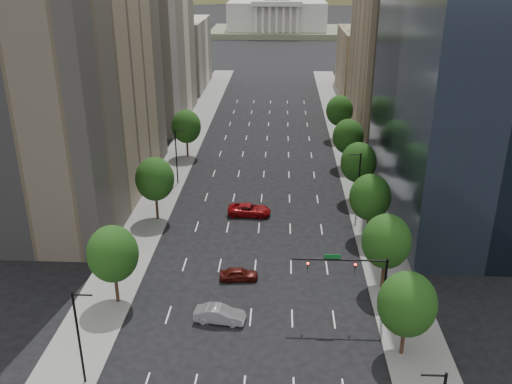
# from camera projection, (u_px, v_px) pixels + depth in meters

# --- Properties ---
(sidewalk_left) EXTENTS (6.00, 200.00, 0.15)m
(sidewalk_left) POSITION_uv_depth(u_px,v_px,m) (159.00, 196.00, 84.37)
(sidewalk_left) COLOR slate
(sidewalk_left) RESTS_ON ground
(sidewalk_right) EXTENTS (6.00, 200.00, 0.15)m
(sidewalk_right) POSITION_uv_depth(u_px,v_px,m) (366.00, 200.00, 83.05)
(sidewalk_right) COLOR slate
(sidewalk_right) RESTS_ON ground
(midrise_cream_left) EXTENTS (14.00, 30.00, 35.00)m
(midrise_cream_left) POSITION_uv_depth(u_px,v_px,m) (151.00, 38.00, 117.56)
(midrise_cream_left) COLOR beige
(midrise_cream_left) RESTS_ON ground
(filler_left) EXTENTS (14.00, 26.00, 18.00)m
(filler_left) POSITION_uv_depth(u_px,v_px,m) (180.00, 54.00, 151.24)
(filler_left) COLOR beige
(filler_left) RESTS_ON ground
(parking_tan_right) EXTENTS (14.00, 30.00, 30.00)m
(parking_tan_right) POSITION_uv_depth(u_px,v_px,m) (392.00, 54.00, 113.65)
(parking_tan_right) COLOR #8C7759
(parking_tan_right) RESTS_ON ground
(filler_right) EXTENTS (14.00, 26.00, 16.00)m
(filler_right) POSITION_uv_depth(u_px,v_px,m) (367.00, 61.00, 146.74)
(filler_right) COLOR #8C7759
(filler_right) RESTS_ON ground
(tree_right_0) EXTENTS (5.20, 5.20, 8.39)m
(tree_right_0) POSITION_uv_depth(u_px,v_px,m) (407.00, 304.00, 48.84)
(tree_right_0) COLOR #382316
(tree_right_0) RESTS_ON ground
(tree_right_1) EXTENTS (5.20, 5.20, 8.75)m
(tree_right_1) POSITION_uv_depth(u_px,v_px,m) (386.00, 241.00, 58.82)
(tree_right_1) COLOR #382316
(tree_right_1) RESTS_ON ground
(tree_right_2) EXTENTS (5.20, 5.20, 8.61)m
(tree_right_2) POSITION_uv_depth(u_px,v_px,m) (370.00, 197.00, 69.92)
(tree_right_2) COLOR #382316
(tree_right_2) RESTS_ON ground
(tree_right_3) EXTENTS (5.20, 5.20, 8.89)m
(tree_right_3) POSITION_uv_depth(u_px,v_px,m) (358.00, 163.00, 80.85)
(tree_right_3) COLOR #382316
(tree_right_3) RESTS_ON ground
(tree_right_4) EXTENTS (5.20, 5.20, 8.46)m
(tree_right_4) POSITION_uv_depth(u_px,v_px,m) (348.00, 137.00, 93.90)
(tree_right_4) COLOR #382316
(tree_right_4) RESTS_ON ground
(tree_right_5) EXTENTS (5.20, 5.20, 8.75)m
(tree_right_5) POSITION_uv_depth(u_px,v_px,m) (339.00, 111.00, 108.51)
(tree_right_5) COLOR #382316
(tree_right_5) RESTS_ON ground
(tree_left_0) EXTENTS (5.20, 5.20, 8.75)m
(tree_left_0) POSITION_uv_depth(u_px,v_px,m) (113.00, 254.00, 56.33)
(tree_left_0) COLOR #382316
(tree_left_0) RESTS_ON ground
(tree_left_1) EXTENTS (5.20, 5.20, 8.97)m
(tree_left_1) POSITION_uv_depth(u_px,v_px,m) (155.00, 179.00, 74.65)
(tree_left_1) COLOR #382316
(tree_left_1) RESTS_ON ground
(tree_left_2) EXTENTS (5.20, 5.20, 8.68)m
(tree_left_2) POSITION_uv_depth(u_px,v_px,m) (186.00, 127.00, 98.69)
(tree_left_2) COLOR #382316
(tree_left_2) RESTS_ON ground
(streetlight_rn) EXTENTS (1.70, 0.20, 9.00)m
(streetlight_rn) POSITION_uv_depth(u_px,v_px,m) (358.00, 182.00, 76.68)
(streetlight_rn) COLOR black
(streetlight_rn) RESTS_ON ground
(streetlight_ls) EXTENTS (1.70, 0.20, 9.00)m
(streetlight_ls) POSITION_uv_depth(u_px,v_px,m) (79.00, 336.00, 45.62)
(streetlight_ls) COLOR black
(streetlight_ls) RESTS_ON ground
(streetlight_ln) EXTENTS (1.70, 0.20, 9.00)m
(streetlight_ln) POSITION_uv_depth(u_px,v_px,m) (177.00, 155.00, 87.03)
(streetlight_ln) COLOR black
(streetlight_ln) RESTS_ON ground
(traffic_signal) EXTENTS (9.12, 0.40, 7.38)m
(traffic_signal) POSITION_uv_depth(u_px,v_px,m) (360.00, 275.00, 53.67)
(traffic_signal) COLOR black
(traffic_signal) RESTS_ON ground
(capitol) EXTENTS (60.00, 40.00, 35.20)m
(capitol) POSITION_uv_depth(u_px,v_px,m) (277.00, 15.00, 254.97)
(capitol) COLOR #596647
(capitol) RESTS_ON ground
(foothills) EXTENTS (720.00, 413.00, 263.00)m
(foothills) POSITION_uv_depth(u_px,v_px,m) (313.00, 29.00, 593.32)
(foothills) COLOR olive
(foothills) RESTS_ON ground
(car_maroon) EXTENTS (4.43, 2.15, 1.46)m
(car_maroon) POSITION_uv_depth(u_px,v_px,m) (239.00, 274.00, 62.37)
(car_maroon) COLOR #47100B
(car_maroon) RESTS_ON ground
(car_silver) EXTENTS (5.23, 2.34, 1.67)m
(car_silver) POSITION_uv_depth(u_px,v_px,m) (220.00, 314.00, 55.15)
(car_silver) COLOR #A4A4A9
(car_silver) RESTS_ON ground
(car_red_far) EXTENTS (6.07, 2.97, 1.66)m
(car_red_far) POSITION_uv_depth(u_px,v_px,m) (249.00, 210.00, 77.92)
(car_red_far) COLOR maroon
(car_red_far) RESTS_ON ground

